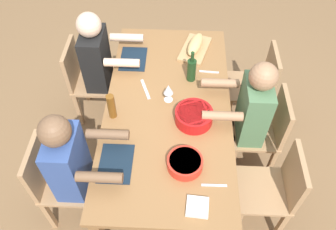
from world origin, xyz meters
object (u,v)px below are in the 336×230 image
(diner_near_right, at_px, (75,165))
(bread_loaf, at_px, (195,44))
(dining_table, at_px, (168,112))
(chair_far_center, at_px, (265,129))
(cutting_board, at_px, (195,49))
(diner_far_center, at_px, (247,112))
(chair_far_left, at_px, (257,84))
(serving_bowl_salad, at_px, (194,116))
(serving_bowl_greens, at_px, (185,163))
(diner_near_left, at_px, (101,62))
(wine_glass, at_px, (168,90))
(beer_bottle, at_px, (111,106))
(chair_near_right, at_px, (57,179))
(wine_bottle, at_px, (192,70))
(chair_far_right, at_px, (275,188))
(napkin_stack, at_px, (197,207))
(chair_near_left, at_px, (86,78))

(diner_near_right, relative_size, bread_loaf, 3.75)
(dining_table, height_order, chair_far_center, chair_far_center)
(diner_near_right, bearing_deg, cutting_board, 145.67)
(diner_far_center, xyz_separation_m, cutting_board, (-0.70, -0.42, 0.05))
(chair_far_left, height_order, serving_bowl_salad, chair_far_left)
(chair_far_center, xyz_separation_m, diner_far_center, (-0.00, -0.18, 0.21))
(serving_bowl_salad, relative_size, serving_bowl_greens, 1.16)
(diner_near_left, bearing_deg, dining_table, 49.34)
(diner_near_right, distance_m, cutting_board, 1.51)
(chair_far_left, relative_size, chair_far_center, 1.00)
(chair_far_center, xyz_separation_m, serving_bowl_greens, (0.54, -0.68, 0.30))
(cutting_board, xyz_separation_m, bread_loaf, (0.00, 0.00, 0.06))
(diner_far_center, bearing_deg, diner_near_right, -66.76)
(dining_table, bearing_deg, bread_loaf, 162.89)
(dining_table, relative_size, diner_near_left, 1.65)
(chair_far_center, xyz_separation_m, wine_glass, (-0.07, -0.82, 0.37))
(chair_far_left, bearing_deg, diner_far_center, -18.61)
(diner_near_left, height_order, bread_loaf, diner_near_left)
(diner_far_center, height_order, beer_bottle, diner_far_center)
(wine_glass, bearing_deg, diner_far_center, 83.97)
(chair_far_center, bearing_deg, chair_near_right, -71.58)
(chair_far_center, relative_size, diner_far_center, 0.71)
(dining_table, height_order, diner_far_center, diner_far_center)
(serving_bowl_salad, distance_m, wine_bottle, 0.46)
(chair_far_center, height_order, diner_far_center, diner_far_center)
(chair_near_right, bearing_deg, chair_far_right, 90.00)
(chair_near_right, height_order, bread_loaf, same)
(napkin_stack, bearing_deg, cutting_board, -179.68)
(diner_far_center, distance_m, serving_bowl_salad, 0.47)
(chair_far_center, bearing_deg, serving_bowl_greens, -51.28)
(diner_near_right, bearing_deg, bread_loaf, 145.67)
(dining_table, bearing_deg, serving_bowl_greens, 14.49)
(chair_near_right, distance_m, serving_bowl_salad, 1.14)
(chair_far_left, distance_m, diner_near_right, 1.83)
(bread_loaf, bearing_deg, dining_table, -17.11)
(diner_near_right, xyz_separation_m, wine_glass, (-0.61, 0.63, 0.16))
(dining_table, xyz_separation_m, diner_far_center, (-0.00, 0.63, 0.03))
(diner_near_left, distance_m, napkin_stack, 1.64)
(chair_far_center, distance_m, cutting_board, 0.96)
(chair_far_left, distance_m, serving_bowl_greens, 1.32)
(chair_near_left, distance_m, chair_far_center, 1.73)
(wine_bottle, bearing_deg, chair_far_center, 63.71)
(bread_loaf, distance_m, wine_glass, 0.67)
(chair_far_right, bearing_deg, wine_glass, -126.73)
(dining_table, xyz_separation_m, cutting_board, (-0.70, 0.22, 0.08))
(bread_loaf, bearing_deg, diner_near_right, -34.33)
(chair_far_left, height_order, chair_far_center, same)
(diner_far_center, xyz_separation_m, serving_bowl_greens, (0.54, -0.49, 0.09))
(diner_near_right, bearing_deg, napkin_stack, 70.76)
(chair_far_right, bearing_deg, cutting_board, -154.16)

